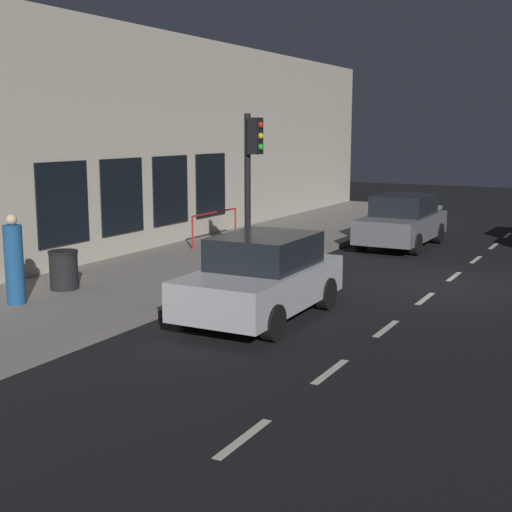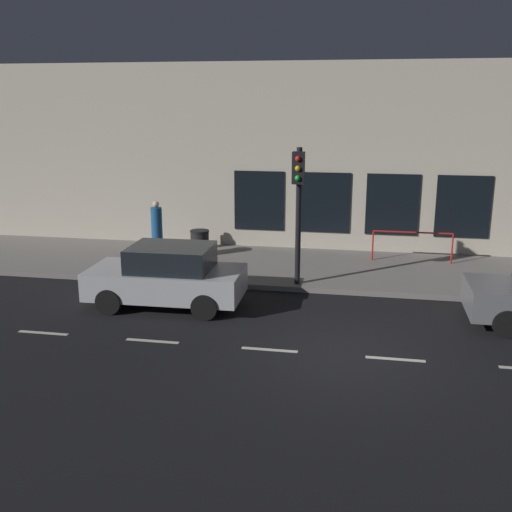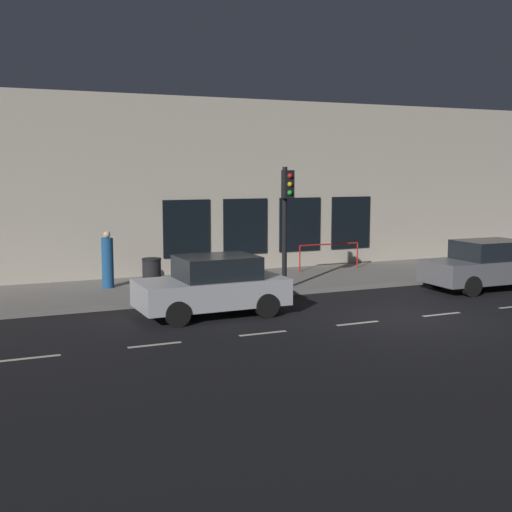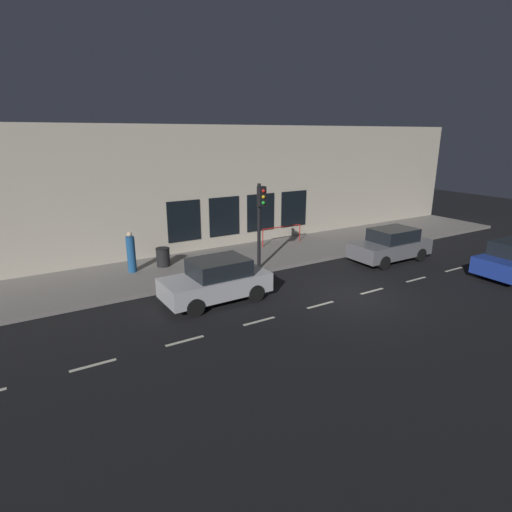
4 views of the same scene
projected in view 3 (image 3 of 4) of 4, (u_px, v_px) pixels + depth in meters
The scene contains 10 objects.
ground_plane at pixel (410, 318), 17.29m from camera, with size 60.00×60.00×0.00m, color black.
sidewalk at pixel (300, 279), 22.96m from camera, with size 4.50×32.00×0.15m.
building_facade at pixel (270, 187), 24.88m from camera, with size 0.65×32.00×6.35m.
lane_centre_line at pixel (441, 314), 17.68m from camera, with size 0.12×27.20×0.01m.
traffic_light at pixel (286, 207), 20.20m from camera, with size 0.50×0.32×3.76m.
parked_car_0 at pixel (486, 265), 21.30m from camera, with size 1.87×4.02×1.58m.
parked_car_2 at pixel (213, 286), 17.47m from camera, with size 1.95×3.93×1.58m.
pedestrian_0 at pixel (108, 262), 20.79m from camera, with size 0.43×0.43×1.78m.
trash_bin at pixel (152, 271), 21.50m from camera, with size 0.63×0.63×0.84m.
red_railing at pixel (329, 250), 24.52m from camera, with size 0.05×2.48×0.97m.
Camera 3 is at (-13.93, 10.43, 3.80)m, focal length 46.74 mm.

